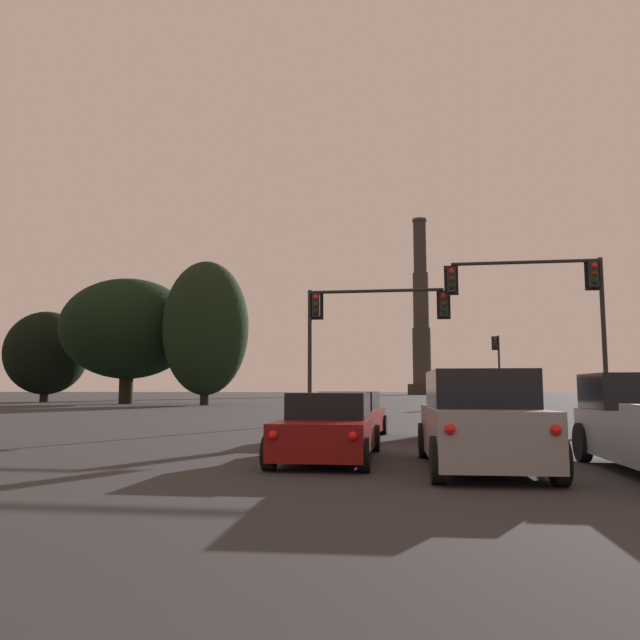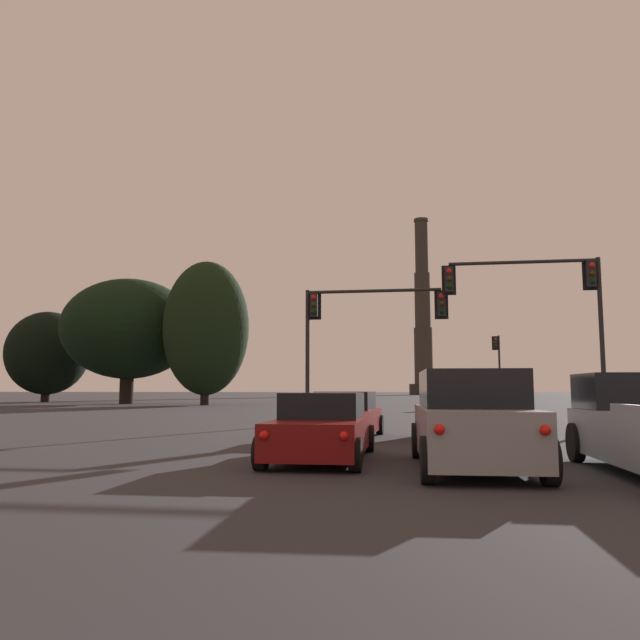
{
  "view_description": "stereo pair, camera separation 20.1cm",
  "coord_description": "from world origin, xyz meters",
  "px_view_note": "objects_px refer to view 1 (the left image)",
  "views": [
    {
      "loc": [
        -1.5,
        0.38,
        1.51
      ],
      "look_at": [
        -9.32,
        52.84,
        7.39
      ],
      "focal_mm": 35.0,
      "sensor_mm": 36.0,
      "label": 1
    },
    {
      "loc": [
        -1.3,
        0.41,
        1.51
      ],
      "look_at": [
        -9.32,
        52.84,
        7.39
      ],
      "focal_mm": 35.0,
      "sensor_mm": 36.0,
      "label": 2
    }
  ],
  "objects_px": {
    "sedan_left_lane_second": "(329,428)",
    "suv_center_lane_second": "(479,421)",
    "traffic_light_overhead_right": "(550,297)",
    "traffic_light_overhead_left": "(357,320)",
    "smokestack": "(421,325)",
    "suv_center_lane_front": "(466,410)",
    "sedan_left_lane_front": "(349,416)",
    "traffic_light_far_right": "(498,360)"
  },
  "relations": [
    {
      "from": "traffic_light_far_right",
      "to": "smokestack",
      "type": "distance_m",
      "value": 107.59
    },
    {
      "from": "traffic_light_far_right",
      "to": "traffic_light_overhead_left",
      "type": "bearing_deg",
      "value": -107.83
    },
    {
      "from": "traffic_light_overhead_left",
      "to": "smokestack",
      "type": "relative_size",
      "value": 0.14
    },
    {
      "from": "sedan_left_lane_front",
      "to": "suv_center_lane_front",
      "type": "bearing_deg",
      "value": -6.86
    },
    {
      "from": "sedan_left_lane_second",
      "to": "traffic_light_far_right",
      "type": "xyz_separation_m",
      "value": [
        9.32,
        44.13,
        3.45
      ]
    },
    {
      "from": "suv_center_lane_second",
      "to": "suv_center_lane_front",
      "type": "bearing_deg",
      "value": 85.22
    },
    {
      "from": "sedan_left_lane_front",
      "to": "sedan_left_lane_second",
      "type": "bearing_deg",
      "value": -85.85
    },
    {
      "from": "sedan_left_lane_second",
      "to": "sedan_left_lane_front",
      "type": "relative_size",
      "value": 0.99
    },
    {
      "from": "suv_center_lane_second",
      "to": "traffic_light_far_right",
      "type": "bearing_deg",
      "value": 79.77
    },
    {
      "from": "suv_center_lane_second",
      "to": "traffic_light_overhead_left",
      "type": "distance_m",
      "value": 15.41
    },
    {
      "from": "sedan_left_lane_front",
      "to": "traffic_light_overhead_left",
      "type": "xyz_separation_m",
      "value": [
        -0.42,
        7.51,
        3.83
      ]
    },
    {
      "from": "sedan_left_lane_second",
      "to": "traffic_light_far_right",
      "type": "height_order",
      "value": "traffic_light_far_right"
    },
    {
      "from": "traffic_light_far_right",
      "to": "traffic_light_overhead_right",
      "type": "xyz_separation_m",
      "value": [
        -2.01,
        -31.66,
        1.07
      ]
    },
    {
      "from": "suv_center_lane_second",
      "to": "traffic_light_overhead_left",
      "type": "height_order",
      "value": "traffic_light_overhead_left"
    },
    {
      "from": "traffic_light_overhead_right",
      "to": "smokestack",
      "type": "height_order",
      "value": "smokestack"
    },
    {
      "from": "sedan_left_lane_second",
      "to": "sedan_left_lane_front",
      "type": "distance_m",
      "value": 5.85
    },
    {
      "from": "suv_center_lane_front",
      "to": "suv_center_lane_second",
      "type": "bearing_deg",
      "value": -94.78
    },
    {
      "from": "traffic_light_far_right",
      "to": "sedan_left_lane_front",
      "type": "bearing_deg",
      "value": -103.9
    },
    {
      "from": "sedan_left_lane_second",
      "to": "traffic_light_overhead_left",
      "type": "relative_size",
      "value": 0.75
    },
    {
      "from": "sedan_left_lane_second",
      "to": "suv_center_lane_second",
      "type": "xyz_separation_m",
      "value": [
        3.03,
        -1.18,
        0.23
      ]
    },
    {
      "from": "sedan_left_lane_second",
      "to": "traffic_light_overhead_left",
      "type": "distance_m",
      "value": 13.9
    },
    {
      "from": "sedan_left_lane_front",
      "to": "traffic_light_overhead_right",
      "type": "relative_size",
      "value": 0.71
    },
    {
      "from": "traffic_light_overhead_right",
      "to": "sedan_left_lane_front",
      "type": "bearing_deg",
      "value": -138.4
    },
    {
      "from": "traffic_light_overhead_right",
      "to": "traffic_light_overhead_left",
      "type": "distance_m",
      "value": 7.96
    },
    {
      "from": "suv_center_lane_second",
      "to": "sedan_left_lane_front",
      "type": "xyz_separation_m",
      "value": [
        -3.19,
        7.03,
        -0.23
      ]
    },
    {
      "from": "smokestack",
      "to": "suv_center_lane_second",
      "type": "bearing_deg",
      "value": -90.42
    },
    {
      "from": "traffic_light_overhead_right",
      "to": "traffic_light_overhead_left",
      "type": "bearing_deg",
      "value": 173.62
    },
    {
      "from": "suv_center_lane_second",
      "to": "sedan_left_lane_front",
      "type": "bearing_deg",
      "value": 112.08
    },
    {
      "from": "sedan_left_lane_front",
      "to": "traffic_light_overhead_right",
      "type": "xyz_separation_m",
      "value": [
        7.46,
        6.63,
        4.51
      ]
    },
    {
      "from": "sedan_left_lane_front",
      "to": "traffic_light_far_right",
      "type": "height_order",
      "value": "traffic_light_far_right"
    },
    {
      "from": "suv_center_lane_front",
      "to": "traffic_light_overhead_right",
      "type": "xyz_separation_m",
      "value": [
        4.0,
        7.2,
        4.28
      ]
    },
    {
      "from": "sedan_left_lane_front",
      "to": "traffic_light_far_right",
      "type": "distance_m",
      "value": 39.59
    },
    {
      "from": "sedan_left_lane_second",
      "to": "smokestack",
      "type": "distance_m",
      "value": 151.74
    },
    {
      "from": "suv_center_lane_front",
      "to": "smokestack",
      "type": "xyz_separation_m",
      "value": [
        0.83,
        145.39,
        17.37
      ]
    },
    {
      "from": "traffic_light_overhead_right",
      "to": "suv_center_lane_front",
      "type": "bearing_deg",
      "value": -119.03
    },
    {
      "from": "traffic_light_far_right",
      "to": "traffic_light_overhead_left",
      "type": "height_order",
      "value": "traffic_light_far_right"
    },
    {
      "from": "smokestack",
      "to": "suv_center_lane_front",
      "type": "bearing_deg",
      "value": -90.33
    },
    {
      "from": "sedan_left_lane_second",
      "to": "sedan_left_lane_front",
      "type": "height_order",
      "value": "same"
    },
    {
      "from": "traffic_light_far_right",
      "to": "sedan_left_lane_second",
      "type": "bearing_deg",
      "value": -101.92
    },
    {
      "from": "sedan_left_lane_second",
      "to": "suv_center_lane_front",
      "type": "distance_m",
      "value": 6.22
    },
    {
      "from": "suv_center_lane_second",
      "to": "smokestack",
      "type": "relative_size",
      "value": 0.11
    },
    {
      "from": "suv_center_lane_second",
      "to": "sedan_left_lane_front",
      "type": "distance_m",
      "value": 7.72
    }
  ]
}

